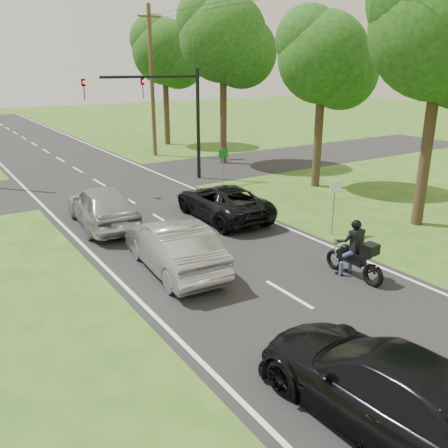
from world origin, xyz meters
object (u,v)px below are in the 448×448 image
(motorcycle_rider, at_px, (356,256))
(dark_car_behind, at_px, (386,387))
(traffic_signal, at_px, (167,105))
(sign_green, at_px, (223,159))
(sign_white, at_px, (335,194))
(silver_sedan, at_px, (173,246))
(dark_suv, at_px, (222,201))
(silver_suv, at_px, (102,206))
(utility_pole_far, at_px, (152,82))

(motorcycle_rider, relative_size, dark_car_behind, 0.41)
(dark_car_behind, xyz_separation_m, traffic_signal, (5.24, 18.81, 3.36))
(dark_car_behind, height_order, sign_green, sign_green)
(motorcycle_rider, bearing_deg, dark_car_behind, -135.24)
(sign_white, xyz_separation_m, sign_green, (0.20, 8.00, 0.00))
(silver_sedan, bearing_deg, dark_suv, -134.20)
(silver_sedan, relative_size, silver_suv, 0.97)
(silver_suv, relative_size, traffic_signal, 0.78)
(dark_suv, distance_m, dark_car_behind, 12.51)
(dark_suv, xyz_separation_m, sign_green, (2.63, 4.00, 0.88))
(dark_suv, xyz_separation_m, dark_car_behind, (-4.18, -11.79, 0.06))
(silver_suv, relative_size, sign_white, 2.33)
(dark_suv, height_order, sign_green, sign_green)
(motorcycle_rider, bearing_deg, utility_pole_far, 78.29)
(dark_car_behind, distance_m, sign_white, 10.25)
(silver_sedan, bearing_deg, dark_car_behind, 94.53)
(traffic_signal, bearing_deg, dark_car_behind, -105.57)
(sign_white, bearing_deg, sign_green, 88.57)
(silver_sedan, bearing_deg, traffic_signal, -111.84)
(dark_suv, distance_m, sign_green, 4.86)
(dark_car_behind, height_order, traffic_signal, traffic_signal)
(motorcycle_rider, xyz_separation_m, dark_car_behind, (-4.30, -4.57, 0.04))
(dark_suv, distance_m, utility_pole_far, 16.13)
(utility_pole_far, bearing_deg, sign_white, -94.51)
(dark_suv, height_order, silver_sedan, silver_sedan)
(motorcycle_rider, bearing_deg, silver_sedan, 139.04)
(motorcycle_rider, xyz_separation_m, silver_suv, (-4.72, 8.88, 0.12))
(silver_suv, bearing_deg, dark_suv, 164.77)
(silver_suv, height_order, dark_car_behind, silver_suv)
(sign_green, bearing_deg, dark_suv, -123.31)
(silver_suv, distance_m, sign_green, 7.63)
(silver_suv, distance_m, utility_pole_far, 16.40)
(dark_car_behind, xyz_separation_m, sign_white, (6.60, 7.79, 0.82))
(traffic_signal, bearing_deg, motorcycle_rider, -93.79)
(silver_suv, xyz_separation_m, dark_car_behind, (0.42, -13.45, -0.08))
(dark_car_behind, bearing_deg, motorcycle_rider, -136.25)
(motorcycle_rider, xyz_separation_m, utility_pole_far, (3.81, 22.24, 4.35))
(silver_sedan, xyz_separation_m, silver_suv, (-0.39, 5.38, 0.05))
(traffic_signal, bearing_deg, sign_white, -82.95)
(dark_suv, relative_size, silver_suv, 1.02)
(dark_car_behind, bearing_deg, traffic_signal, -108.58)
(silver_sedan, xyz_separation_m, utility_pole_far, (8.13, 18.74, 4.28))
(utility_pole_far, bearing_deg, dark_car_behind, -106.82)
(traffic_signal, xyz_separation_m, utility_pole_far, (2.86, 8.00, 0.95))
(dark_suv, relative_size, traffic_signal, 0.80)
(silver_sedan, distance_m, sign_green, 10.34)
(dark_car_behind, relative_size, utility_pole_far, 0.53)
(motorcycle_rider, relative_size, dark_suv, 0.43)
(utility_pole_far, bearing_deg, motorcycle_rider, -99.71)
(traffic_signal, relative_size, sign_white, 3.00)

